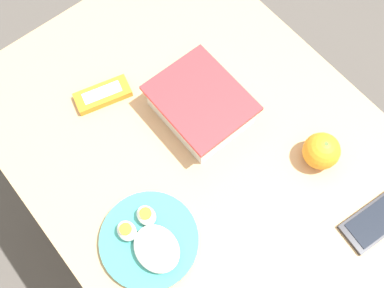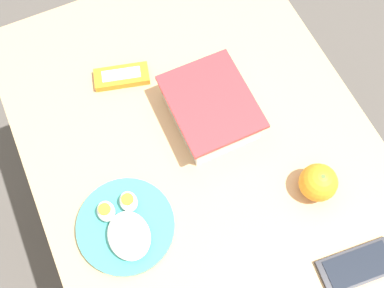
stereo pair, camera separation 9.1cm
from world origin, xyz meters
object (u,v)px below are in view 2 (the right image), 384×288
(orange_fruit, at_px, (318,183))
(rice_plate, at_px, (126,227))
(food_container, at_px, (211,110))
(cell_phone, at_px, (358,266))
(candy_bar, at_px, (122,77))

(orange_fruit, xyz_separation_m, rice_plate, (-0.08, -0.37, -0.02))
(food_container, height_order, cell_phone, food_container)
(cell_phone, bearing_deg, orange_fruit, 178.88)
(orange_fruit, height_order, candy_bar, orange_fruit)
(orange_fruit, distance_m, rice_plate, 0.38)
(orange_fruit, xyz_separation_m, cell_phone, (0.17, -0.00, -0.03))
(candy_bar, bearing_deg, food_container, 39.68)
(candy_bar, bearing_deg, rice_plate, -19.53)
(orange_fruit, xyz_separation_m, candy_bar, (-0.40, -0.26, -0.03))
(rice_plate, height_order, cell_phone, rice_plate)
(orange_fruit, bearing_deg, rice_plate, -102.05)
(cell_phone, bearing_deg, candy_bar, -155.70)
(food_container, relative_size, candy_bar, 1.52)
(orange_fruit, distance_m, candy_bar, 0.48)
(food_container, bearing_deg, cell_phone, 16.39)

